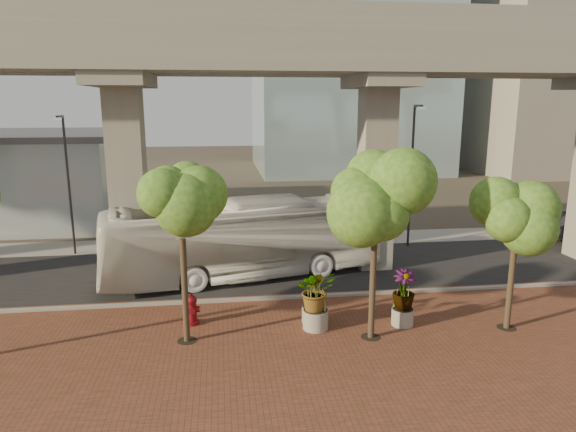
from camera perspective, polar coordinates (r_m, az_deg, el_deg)
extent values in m
plane|color=#3C352C|center=(24.17, -3.12, -7.63)|extent=(160.00, 160.00, 0.00)
cube|color=brown|center=(16.89, -0.92, -16.83)|extent=(70.00, 13.00, 0.06)
cube|color=black|center=(26.04, -3.47, -6.09)|extent=(90.00, 8.00, 0.04)
cube|color=gray|center=(22.27, -2.72, -9.20)|extent=(70.00, 0.25, 0.16)
cube|color=gray|center=(31.29, -4.19, -2.89)|extent=(90.00, 3.00, 0.06)
cube|color=gray|center=(23.20, -3.52, 17.89)|extent=(72.00, 2.40, 1.80)
cube|color=gray|center=(26.38, -4.04, 17.22)|extent=(72.00, 2.40, 1.80)
cube|color=gray|center=(22.30, -3.36, 21.75)|extent=(72.00, 0.12, 1.00)
cube|color=gray|center=(27.63, -4.24, 19.92)|extent=(72.00, 0.12, 1.00)
cube|color=gray|center=(70.89, 27.42, 14.10)|extent=(18.00, 16.00, 24.00)
imported|color=white|center=(24.74, -5.06, -2.67)|extent=(13.72, 5.83, 3.72)
cylinder|color=maroon|center=(20.29, -10.60, -11.52)|extent=(0.54, 0.54, 0.12)
cylinder|color=maroon|center=(20.12, -10.65, -10.37)|extent=(0.36, 0.36, 0.88)
sphere|color=maroon|center=(19.96, -10.70, -9.21)|extent=(0.42, 0.42, 0.42)
cylinder|color=maroon|center=(19.88, -10.72, -8.68)|extent=(0.12, 0.12, 0.15)
cylinder|color=maroon|center=(20.09, -10.66, -10.17)|extent=(0.61, 0.24, 0.24)
cylinder|color=#ACA79B|center=(19.48, 3.08, -11.38)|extent=(0.94, 0.94, 0.73)
imported|color=#305C18|center=(19.04, 3.12, -8.20)|extent=(2.10, 2.10, 1.57)
cylinder|color=gray|center=(20.24, 12.60, -10.86)|extent=(0.83, 0.83, 0.64)
imported|color=#305C18|center=(19.85, 12.74, -8.00)|extent=(2.02, 2.02, 1.52)
cylinder|color=#A29D92|center=(20.02, 2.75, -10.85)|extent=(0.82, 0.82, 0.64)
imported|color=#305C18|center=(19.64, 2.78, -8.17)|extent=(1.82, 1.82, 1.36)
cylinder|color=#463A28|center=(18.29, -11.39, -8.16)|extent=(0.22, 0.22, 3.74)
cylinder|color=black|center=(19.02, -11.14, -13.43)|extent=(0.70, 0.70, 0.01)
cylinder|color=#463A28|center=(18.42, 9.38, -7.63)|extent=(0.22, 0.22, 3.92)
cylinder|color=black|center=(19.17, 9.17, -13.12)|extent=(0.70, 0.70, 0.01)
cylinder|color=#463A28|center=(20.68, 23.51, -6.91)|extent=(0.22, 0.22, 3.49)
cylinder|color=black|center=(21.29, 23.10, -11.34)|extent=(0.70, 0.70, 0.01)
cylinder|color=#313136|center=(30.34, -23.15, 2.96)|extent=(0.13, 0.13, 7.55)
cube|color=#313136|center=(29.56, -24.02, 10.04)|extent=(0.14, 0.94, 0.14)
cube|color=silver|center=(29.11, -24.27, 9.82)|extent=(0.38, 0.19, 0.11)
cylinder|color=#2E2E33|center=(30.46, 13.52, 4.16)|extent=(0.14, 0.14, 8.09)
cube|color=#2E2E33|center=(29.69, 14.27, 11.76)|extent=(0.15, 1.01, 0.15)
cube|color=silver|center=(29.22, 14.63, 11.54)|extent=(0.40, 0.20, 0.12)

